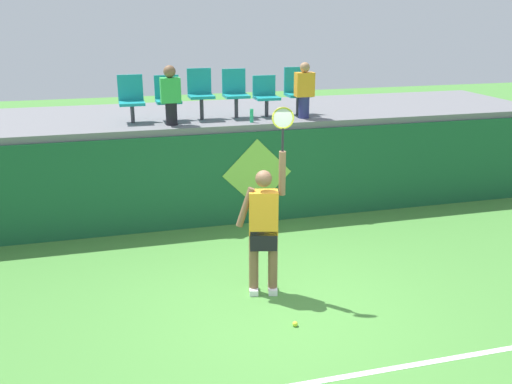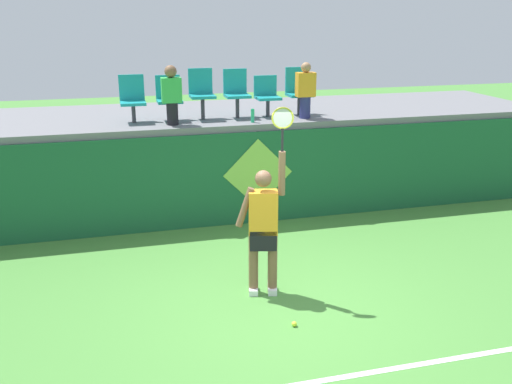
% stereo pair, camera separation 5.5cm
% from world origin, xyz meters
% --- Properties ---
extents(ground_plane, '(40.00, 40.00, 0.00)m').
position_xyz_m(ground_plane, '(0.00, 0.00, 0.00)').
color(ground_plane, '#478438').
extents(court_back_wall, '(13.31, 0.20, 1.68)m').
position_xyz_m(court_back_wall, '(0.00, 3.30, 0.84)').
color(court_back_wall, '#195633').
rests_on(court_back_wall, ground_plane).
extents(spectator_platform, '(13.31, 3.00, 0.12)m').
position_xyz_m(spectator_platform, '(0.00, 4.75, 1.74)').
color(spectator_platform, slate).
rests_on(spectator_platform, court_back_wall).
extents(court_baseline_stripe, '(11.98, 0.08, 0.01)m').
position_xyz_m(court_baseline_stripe, '(0.00, -1.51, 0.00)').
color(court_baseline_stripe, white).
rests_on(court_baseline_stripe, ground_plane).
extents(tennis_player, '(0.74, 0.34, 2.56)m').
position_xyz_m(tennis_player, '(-0.11, 0.56, 0.98)').
color(tennis_player, white).
rests_on(tennis_player, ground_plane).
extents(tennis_ball, '(0.07, 0.07, 0.07)m').
position_xyz_m(tennis_ball, '(0.02, -0.41, 0.03)').
color(tennis_ball, '#D1E533').
rests_on(tennis_ball, ground_plane).
extents(water_bottle, '(0.06, 0.06, 0.24)m').
position_xyz_m(water_bottle, '(0.49, 3.48, 1.92)').
color(water_bottle, '#26B272').
rests_on(water_bottle, spectator_platform).
extents(stadium_chair_0, '(0.44, 0.42, 0.83)m').
position_xyz_m(stadium_chair_0, '(-1.56, 4.07, 2.24)').
color(stadium_chair_0, '#38383D').
rests_on(stadium_chair_0, spectator_platform).
extents(stadium_chair_1, '(0.44, 0.42, 0.80)m').
position_xyz_m(stadium_chair_1, '(-0.91, 4.07, 2.23)').
color(stadium_chair_1, '#38383D').
rests_on(stadium_chair_1, spectator_platform).
extents(stadium_chair_2, '(0.44, 0.42, 0.91)m').
position_xyz_m(stadium_chair_2, '(-0.32, 4.07, 2.31)').
color(stadium_chair_2, '#38383D').
rests_on(stadium_chair_2, spectator_platform).
extents(stadium_chair_3, '(0.44, 0.42, 0.88)m').
position_xyz_m(stadium_chair_3, '(0.33, 4.07, 2.29)').
color(stadium_chair_3, '#38383D').
rests_on(stadium_chair_3, spectator_platform).
extents(stadium_chair_4, '(0.44, 0.42, 0.74)m').
position_xyz_m(stadium_chair_4, '(0.91, 4.06, 2.21)').
color(stadium_chair_4, '#38383D').
rests_on(stadium_chair_4, spectator_platform).
extents(stadium_chair_5, '(0.44, 0.42, 0.88)m').
position_xyz_m(stadium_chair_5, '(1.53, 4.07, 2.28)').
color(stadium_chair_5, '#38383D').
rests_on(stadium_chair_5, spectator_platform).
extents(spectator_0, '(0.34, 0.21, 1.02)m').
position_xyz_m(spectator_0, '(-0.91, 3.62, 2.34)').
color(spectator_0, black).
rests_on(spectator_0, spectator_platform).
extents(spectator_1, '(0.34, 0.20, 1.01)m').
position_xyz_m(spectator_1, '(1.53, 3.65, 2.32)').
color(spectator_1, navy).
rests_on(spectator_1, spectator_platform).
extents(wall_signage_mount, '(1.27, 0.01, 1.56)m').
position_xyz_m(wall_signage_mount, '(0.51, 3.20, 0.00)').
color(wall_signage_mount, '#195633').
rests_on(wall_signage_mount, ground_plane).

